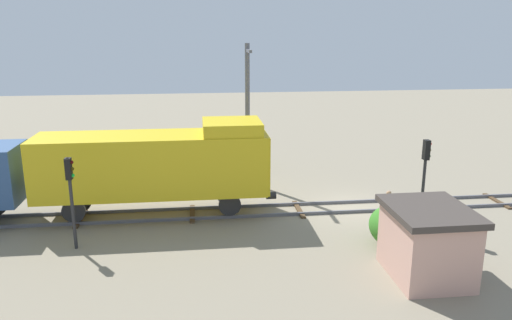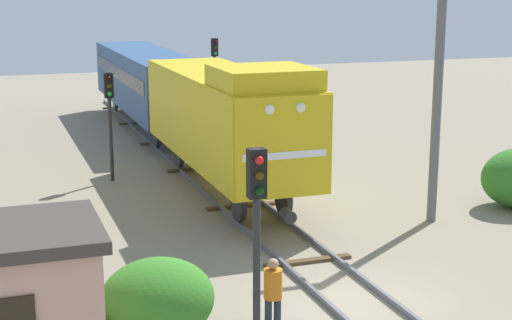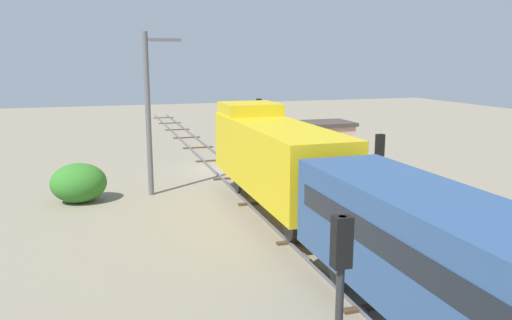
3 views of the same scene
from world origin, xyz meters
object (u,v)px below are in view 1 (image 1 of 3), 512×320
Objects in this scene: traffic_signal_near at (425,168)px; worker_near_track at (388,205)px; locomotive at (157,163)px; catenary_mast at (248,111)px; traffic_signal_mid at (71,186)px; relay_hut at (427,242)px.

worker_near_track is (0.80, 1.28, -1.98)m from traffic_signal_near.
locomotive reaches higher than traffic_signal_near.
worker_near_track is at bearing -141.11° from catenary_mast.
catenary_mast reaches higher than traffic_signal_mid.
worker_near_track is 0.21× the size of catenary_mast.
worker_near_track is at bearing -102.46° from locomotive.
traffic_signal_mid is 11.82m from catenary_mast.
catenary_mast reaches higher than worker_near_track.
catenary_mast is (7.34, 5.92, 3.39)m from worker_near_track.
locomotive is at bearing 54.12° from relay_hut.
locomotive is 7.17m from catenary_mast.
relay_hut is (-12.44, -5.43, -3.00)m from catenary_mast.
traffic_signal_near reaches higher than traffic_signal_mid.
locomotive is 2.71× the size of traffic_signal_near.
relay_hut is (-5.10, 0.49, 0.40)m from worker_near_track.
traffic_signal_mid is (-0.20, 15.41, -0.20)m from traffic_signal_near.
relay_hut is (-4.30, 1.77, -1.58)m from traffic_signal_near.
traffic_signal_mid is at bearing 73.27° from relay_hut.
traffic_signal_mid is at bearing 136.09° from locomotive.
relay_hut is at bearing -134.91° from worker_near_track.
catenary_mast is at bearing 89.48° from worker_near_track.
locomotive is 12.87m from relay_hut.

